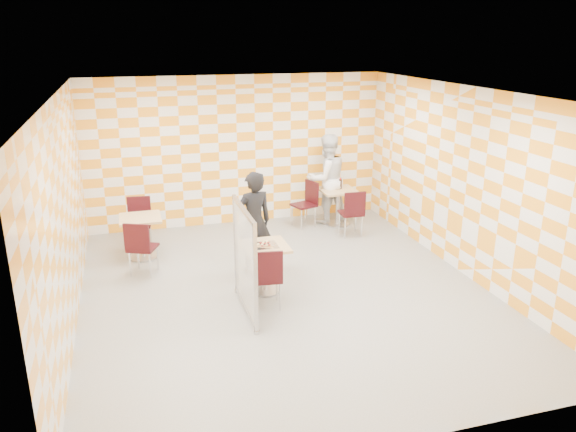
# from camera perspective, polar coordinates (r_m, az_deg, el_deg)

# --- Properties ---
(room_shell) EXTENTS (7.00, 7.00, 7.00)m
(room_shell) POSITION_cam_1_polar(r_m,az_deg,el_deg) (8.62, -1.28, 2.84)
(room_shell) COLOR gray
(room_shell) RESTS_ON ground
(main_table) EXTENTS (0.70, 0.70, 0.75)m
(main_table) POSITION_cam_1_polar(r_m,az_deg,el_deg) (8.49, -2.41, -4.49)
(main_table) COLOR tan
(main_table) RESTS_ON ground
(second_table) EXTENTS (0.70, 0.70, 0.75)m
(second_table) POSITION_cam_1_polar(r_m,az_deg,el_deg) (11.47, 5.08, 1.53)
(second_table) COLOR tan
(second_table) RESTS_ON ground
(empty_table) EXTENTS (0.70, 0.70, 0.75)m
(empty_table) POSITION_cam_1_polar(r_m,az_deg,el_deg) (10.06, -14.69, -1.41)
(empty_table) COLOR tan
(empty_table) RESTS_ON ground
(chair_main_front) EXTENTS (0.47, 0.48, 0.92)m
(chair_main_front) POSITION_cam_1_polar(r_m,az_deg,el_deg) (7.92, -2.14, -5.93)
(chair_main_front) COLOR #330A0F
(chair_main_front) RESTS_ON ground
(chair_second_front) EXTENTS (0.44, 0.45, 0.92)m
(chair_second_front) POSITION_cam_1_polar(r_m,az_deg,el_deg) (10.80, 6.59, 0.62)
(chair_second_front) COLOR #330A0F
(chair_second_front) RESTS_ON ground
(chair_second_side) EXTENTS (0.54, 0.53, 0.92)m
(chair_second_side) POSITION_cam_1_polar(r_m,az_deg,el_deg) (11.37, 1.99, 1.64)
(chair_second_side) COLOR #330A0F
(chair_second_side) RESTS_ON ground
(chair_empty_near) EXTENTS (0.56, 0.56, 0.92)m
(chair_empty_near) POSITION_cam_1_polar(r_m,az_deg,el_deg) (9.30, -14.79, -2.81)
(chair_empty_near) COLOR #330A0F
(chair_empty_near) RESTS_ON ground
(chair_empty_far) EXTENTS (0.47, 0.48, 0.92)m
(chair_empty_far) POSITION_cam_1_polar(r_m,az_deg,el_deg) (10.62, -14.86, -0.19)
(chair_empty_far) COLOR #330A0F
(chair_empty_far) RESTS_ON ground
(partition) EXTENTS (0.08, 1.38, 1.55)m
(partition) POSITION_cam_1_polar(r_m,az_deg,el_deg) (7.77, -4.41, -4.49)
(partition) COLOR white
(partition) RESTS_ON ground
(man_dark) EXTENTS (0.69, 0.53, 1.69)m
(man_dark) POSITION_cam_1_polar(r_m,az_deg,el_deg) (9.10, -3.48, -0.66)
(man_dark) COLOR black
(man_dark) RESTS_ON ground
(man_white) EXTENTS (1.01, 0.86, 1.84)m
(man_white) POSITION_cam_1_polar(r_m,az_deg,el_deg) (11.56, 3.94, 3.81)
(man_white) COLOR white
(man_white) RESTS_ON ground
(pizza_on_foil) EXTENTS (0.40, 0.40, 0.04)m
(pizza_on_foil) POSITION_cam_1_polar(r_m,az_deg,el_deg) (8.38, -2.41, -2.90)
(pizza_on_foil) COLOR silver
(pizza_on_foil) RESTS_ON main_table
(sport_bottle) EXTENTS (0.06, 0.06, 0.20)m
(sport_bottle) POSITION_cam_1_polar(r_m,az_deg,el_deg) (11.41, 4.25, 3.18)
(sport_bottle) COLOR white
(sport_bottle) RESTS_ON second_table
(soda_bottle) EXTENTS (0.07, 0.07, 0.23)m
(soda_bottle) POSITION_cam_1_polar(r_m,az_deg,el_deg) (11.44, 5.33, 3.28)
(soda_bottle) COLOR black
(soda_bottle) RESTS_ON second_table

